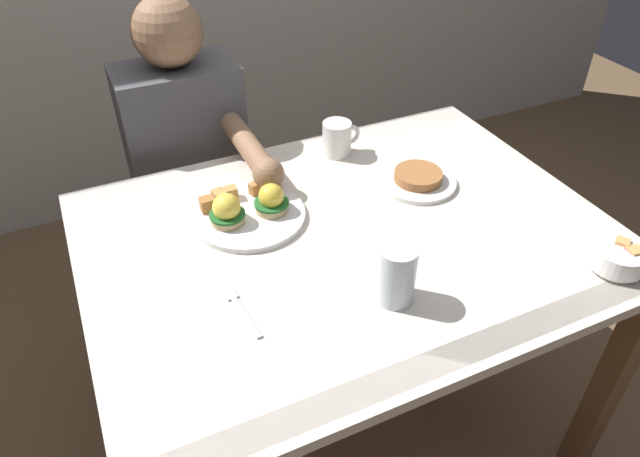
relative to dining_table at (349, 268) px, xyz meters
The scene contains 9 objects.
ground_plane 0.63m from the dining_table, ahead, with size 6.00×6.00×0.00m, color brown.
dining_table is the anchor object (origin of this frame).
eggs_benedict_plate 0.28m from the dining_table, 141.05° to the left, with size 0.27×0.27×0.09m.
fruit_bowl 0.59m from the dining_table, 36.56° to the right, with size 0.12×0.12×0.06m.
coffee_mug 0.40m from the dining_table, 68.57° to the left, with size 0.11×0.08×0.09m.
fork 0.35m from the dining_table, 158.12° to the right, with size 0.03×0.16×0.00m.
water_glass_near 0.28m from the dining_table, 93.85° to the right, with size 0.08×0.08×0.13m.
side_plate 0.30m from the dining_table, 23.88° to the left, with size 0.20×0.20×0.04m.
diner_person 0.64m from the dining_table, 110.78° to the left, with size 0.34×0.54×1.14m.
Camera 1 is at (-0.50, -0.92, 1.58)m, focal length 32.50 mm.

